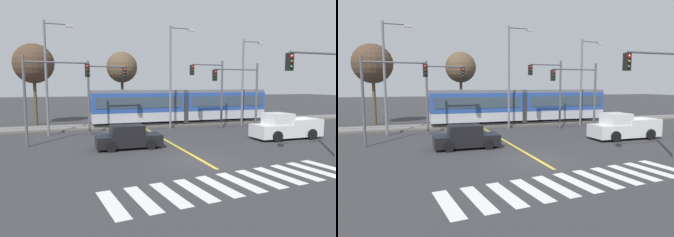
{
  "view_description": "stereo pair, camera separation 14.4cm",
  "coord_description": "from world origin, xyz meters",
  "views": [
    {
      "loc": [
        -6.71,
        -14.52,
        4.07
      ],
      "look_at": [
        0.23,
        6.63,
        1.6
      ],
      "focal_mm": 32.0,
      "sensor_mm": 36.0,
      "label": 1
    },
    {
      "loc": [
        -6.58,
        -14.57,
        4.07
      ],
      "look_at": [
        0.23,
        6.63,
        1.6
      ],
      "focal_mm": 32.0,
      "sensor_mm": 36.0,
      "label": 2
    }
  ],
  "objects": [
    {
      "name": "ground_plane",
      "position": [
        0.0,
        0.0,
        0.0
      ],
      "size": [
        200.0,
        200.0,
        0.0
      ],
      "primitive_type": "plane",
      "color": "#333335"
    },
    {
      "name": "track_bed",
      "position": [
        0.0,
        14.73,
        0.09
      ],
      "size": [
        120.0,
        4.0,
        0.18
      ],
      "primitive_type": "cube",
      "color": "#56514C",
      "rests_on": "ground"
    },
    {
      "name": "rail_near",
      "position": [
        0.0,
        14.01,
        0.23
      ],
      "size": [
        120.0,
        0.08,
        0.1
      ],
      "primitive_type": "cube",
      "color": "#939399",
      "rests_on": "track_bed"
    },
    {
      "name": "rail_far",
      "position": [
        0.0,
        15.45,
        0.23
      ],
      "size": [
        120.0,
        0.08,
        0.1
      ],
      "primitive_type": "cube",
      "color": "#939399",
      "rests_on": "track_bed"
    },
    {
      "name": "light_rail_tram",
      "position": [
        4.42,
        14.72,
        2.05
      ],
      "size": [
        18.5,
        2.64,
        3.43
      ],
      "color": "#B7BAC1",
      "rests_on": "track_bed"
    },
    {
      "name": "crosswalk_stripe_0",
      "position": [
        -5.45,
        -4.53,
        0.0
      ],
      "size": [
        0.92,
        2.85,
        0.01
      ],
      "primitive_type": "cube",
      "rotation": [
        0.0,
        0.0,
        0.13
      ],
      "color": "silver",
      "rests_on": "ground"
    },
    {
      "name": "crosswalk_stripe_1",
      "position": [
        -4.36,
        -4.39,
        0.0
      ],
      "size": [
        0.92,
        2.85,
        0.01
      ],
      "primitive_type": "cube",
      "rotation": [
        0.0,
        0.0,
        0.13
      ],
      "color": "silver",
      "rests_on": "ground"
    },
    {
      "name": "crosswalk_stripe_2",
      "position": [
        -3.27,
        -4.24,
        0.0
      ],
      "size": [
        0.92,
        2.85,
        0.01
      ],
      "primitive_type": "cube",
      "rotation": [
        0.0,
        0.0,
        0.13
      ],
      "color": "silver",
      "rests_on": "ground"
    },
    {
      "name": "crosswalk_stripe_3",
      "position": [
        -2.18,
        -4.1,
        0.0
      ],
      "size": [
        0.92,
        2.85,
        0.01
      ],
      "primitive_type": "cube",
      "rotation": [
        0.0,
        0.0,
        0.13
      ],
      "color": "silver",
      "rests_on": "ground"
    },
    {
      "name": "crosswalk_stripe_4",
      "position": [
        -1.09,
        -3.96,
        0.0
      ],
      "size": [
        0.92,
        2.85,
        0.01
      ],
      "primitive_type": "cube",
      "rotation": [
        0.0,
        0.0,
        0.13
      ],
      "color": "silver",
      "rests_on": "ground"
    },
    {
      "name": "crosswalk_stripe_5",
      "position": [
        0.0,
        -3.82,
        0.0
      ],
      "size": [
        0.92,
        2.85,
        0.01
      ],
      "primitive_type": "cube",
      "rotation": [
        0.0,
        0.0,
        0.13
      ],
      "color": "silver",
      "rests_on": "ground"
    },
    {
      "name": "crosswalk_stripe_6",
      "position": [
        1.09,
        -3.68,
        0.0
      ],
      "size": [
        0.92,
        2.85,
        0.01
      ],
      "primitive_type": "cube",
      "rotation": [
        0.0,
        0.0,
        0.13
      ],
      "color": "silver",
      "rests_on": "ground"
    },
    {
      "name": "crosswalk_stripe_7",
      "position": [
        2.18,
        -3.53,
        0.0
      ],
      "size": [
        0.92,
        2.85,
        0.01
      ],
      "primitive_type": "cube",
      "rotation": [
        0.0,
        0.0,
        0.13
      ],
      "color": "silver",
      "rests_on": "ground"
    },
    {
      "name": "crosswalk_stripe_8",
      "position": [
        3.27,
        -3.39,
        0.0
      ],
      "size": [
        0.92,
        2.85,
        0.01
      ],
      "primitive_type": "cube",
      "rotation": [
        0.0,
        0.0,
        0.13
      ],
      "color": "silver",
      "rests_on": "ground"
    },
    {
      "name": "crosswalk_stripe_9",
      "position": [
        4.36,
        -3.25,
        0.0
      ],
      "size": [
        0.92,
        2.85,
        0.01
      ],
      "primitive_type": "cube",
      "rotation": [
        0.0,
        0.0,
        0.13
      ],
      "color": "silver",
      "rests_on": "ground"
    },
    {
      "name": "crosswalk_stripe_10",
      "position": [
        5.45,
        -3.11,
        0.0
      ],
      "size": [
        0.92,
        2.85,
        0.01
      ],
      "primitive_type": "cube",
      "rotation": [
        0.0,
        0.0,
        0.13
      ],
      "color": "silver",
      "rests_on": "ground"
    },
    {
      "name": "lane_centre_line",
      "position": [
        0.0,
        5.45,
        0.0
      ],
      "size": [
        0.2,
        14.54,
        0.01
      ],
      "primitive_type": "cube",
      "color": "gold",
      "rests_on": "ground"
    },
    {
      "name": "sedan_crossing",
      "position": [
        -3.18,
        4.47,
        0.7
      ],
      "size": [
        4.22,
        1.96,
        1.52
      ],
      "color": "black",
      "rests_on": "ground"
    },
    {
      "name": "pickup_truck",
      "position": [
        8.87,
        4.24,
        0.84
      ],
      "size": [
        5.41,
        2.26,
        1.98
      ],
      "color": "silver",
      "rests_on": "ground"
    },
    {
      "name": "traffic_light_mid_left",
      "position": [
        -8.06,
        6.92,
        4.01
      ],
      "size": [
        4.25,
        0.38,
        6.0
      ],
      "color": "#515459",
      "rests_on": "ground"
    },
    {
      "name": "traffic_light_mid_right",
      "position": [
        7.06,
        7.53,
        3.91
      ],
      "size": [
        4.25,
        0.38,
        5.93
      ],
      "color": "#515459",
      "rests_on": "ground"
    },
    {
      "name": "traffic_light_near_right",
      "position": [
        6.33,
        -1.7,
        4.09
      ],
      "size": [
        3.75,
        0.38,
        6.18
      ],
      "color": "#515459",
      "rests_on": "ground"
    },
    {
      "name": "traffic_light_far_left",
      "position": [
        -4.18,
        10.83,
        3.97
      ],
      "size": [
        3.25,
        0.38,
        6.04
      ],
      "color": "#515459",
      "rests_on": "ground"
    },
    {
      "name": "traffic_light_far_right",
      "position": [
        5.63,
        10.27,
        4.14
      ],
      "size": [
        3.25,
        0.38,
        6.31
      ],
      "color": "#515459",
      "rests_on": "ground"
    },
    {
      "name": "street_lamp_west",
      "position": [
        -8.24,
        11.23,
        5.15
      ],
      "size": [
        2.28,
        0.28,
        9.11
      ],
      "color": "slate",
      "rests_on": "ground"
    },
    {
      "name": "street_lamp_centre",
      "position": [
        2.47,
        12.07,
        5.38
      ],
      "size": [
        2.44,
        0.28,
        9.52
      ],
      "color": "slate",
      "rests_on": "ground"
    },
    {
      "name": "street_lamp_east",
      "position": [
        10.18,
        12.04,
        4.93
      ],
      "size": [
        2.43,
        0.28,
        8.64
      ],
      "color": "slate",
      "rests_on": "ground"
    },
    {
      "name": "bare_tree_far_west",
      "position": [
        -10.08,
        18.91,
        6.24
      ],
      "size": [
        4.01,
        4.01,
        8.28
      ],
      "color": "brown",
      "rests_on": "ground"
    },
    {
      "name": "bare_tree_west",
      "position": [
        -1.0,
        19.61,
        6.07
      ],
      "size": [
        3.46,
        3.46,
        7.84
      ],
      "color": "brown",
      "rests_on": "ground"
    }
  ]
}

